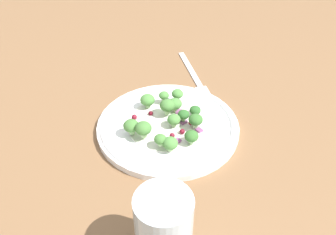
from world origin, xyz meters
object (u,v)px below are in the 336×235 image
Objects in this scene: broccoli_floret_0 at (148,100)px; plate at (168,125)px; broccoli_floret_2 at (143,129)px; water_glass at (164,229)px; broccoli_floret_1 at (160,139)px; fork at (194,75)px.

plate is at bearing 44.85° from broccoli_floret_0.
broccoli_floret_0 reaches higher than plate.
water_glass is at bearing 16.16° from broccoli_floret_2.
plate is at bearing 174.66° from broccoli_floret_1.
plate is 2.40× the size of water_glass.
water_glass is at bearing -2.28° from fork.
plate is 1.40× the size of fork.
water_glass is (24.28, 2.09, 4.41)cm from plate.
broccoli_floret_1 is (10.55, 3.70, 0.07)cm from broccoli_floret_0.
broccoli_floret_0 is 29.38cm from water_glass.
broccoli_floret_0 is 0.26× the size of water_glass.
broccoli_floret_0 is 1.32× the size of broccoli_floret_1.
broccoli_floret_1 is at bearing -5.34° from plate.
plate reaches higher than fork.
fork is (-22.66, 7.43, -3.37)cm from broccoli_floret_2.
broccoli_floret_2 is at bearing 4.18° from broccoli_floret_0.
plate is at bearing -175.07° from water_glass.
fork is 42.80cm from water_glass.
water_glass is (19.80, 5.74, 1.65)cm from broccoli_floret_2.
broccoli_floret_1 is 0.73× the size of broccoli_floret_2.
broccoli_floret_1 is at bearing -171.56° from water_glass.
broccoli_floret_0 reaches higher than broccoli_floret_1.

